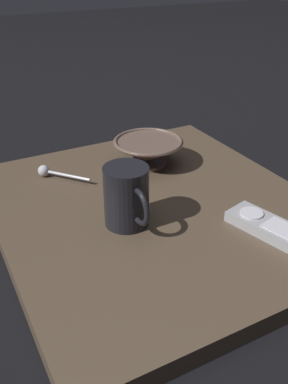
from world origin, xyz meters
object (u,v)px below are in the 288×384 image
Objects in this scene: coffee_mug at (127,197)px; tv_remote_near at (272,229)px; teaspoon at (49,172)px; cereal_bowl at (148,150)px.

coffee_mug is 0.69× the size of tv_remote_near.
teaspoon is 0.45m from tv_remote_near.
tv_remote_near is (0.36, 0.26, -0.00)m from teaspoon.
cereal_bowl is 0.32m from tv_remote_near.
tv_remote_near is (0.32, 0.06, -0.02)m from cereal_bowl.
coffee_mug is 1.17× the size of teaspoon.
coffee_mug reaches higher than teaspoon.
coffee_mug is 0.24m from teaspoon.
coffee_mug is (0.18, -0.14, 0.02)m from cereal_bowl.
cereal_bowl is at bearing 142.95° from coffee_mug.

